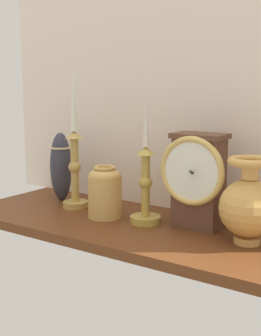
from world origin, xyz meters
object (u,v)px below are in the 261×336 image
object	(u,v)px
candlestick_tall_left	(145,181)
tall_ceramic_vase	(61,166)
candlestick_tall_center	(75,158)
mantel_clock	(197,179)
brass_vase_bulbous	(248,205)
brass_vase_jar	(104,191)

from	to	relation	value
candlestick_tall_left	tall_ceramic_vase	size ratio (longest dim) A/B	1.72
candlestick_tall_center	tall_ceramic_vase	size ratio (longest dim) A/B	2.05
mantel_clock	brass_vase_bulbous	distance (cm)	15.33
candlestick_tall_center	candlestick_tall_left	bearing A→B (deg)	-3.24
mantel_clock	candlestick_tall_center	bearing A→B (deg)	-176.51
candlestick_tall_left	brass_vase_bulbous	size ratio (longest dim) A/B	1.84
brass_vase_bulbous	brass_vase_jar	size ratio (longest dim) A/B	1.40
candlestick_tall_center	mantel_clock	bearing A→B (deg)	3.49
candlestick_tall_left	brass_vase_jar	distance (cm)	12.02
brass_vase_jar	mantel_clock	bearing A→B (deg)	12.89
tall_ceramic_vase	mantel_clock	bearing A→B (deg)	-2.31
mantel_clock	brass_vase_jar	size ratio (longest dim) A/B	1.69
candlestick_tall_left	mantel_clock	bearing A→B (deg)	15.97
mantel_clock	tall_ceramic_vase	xyz separation A→B (cm)	(-46.00, 1.86, -1.86)
brass_vase_bulbous	brass_vase_jar	distance (cm)	38.40
tall_ceramic_vase	candlestick_tall_center	bearing A→B (deg)	-24.29
candlestick_tall_left	candlestick_tall_center	world-z (taller)	candlestick_tall_center
mantel_clock	tall_ceramic_vase	size ratio (longest dim) A/B	1.13
brass_vase_jar	brass_vase_bulbous	bearing A→B (deg)	2.22
mantel_clock	candlestick_tall_center	distance (cm)	37.02
candlestick_tall_left	brass_vase_bulbous	distance (cm)	27.12
brass_vase_bulbous	tall_ceramic_vase	xyz separation A→B (cm)	(-60.38, 5.85, 1.65)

